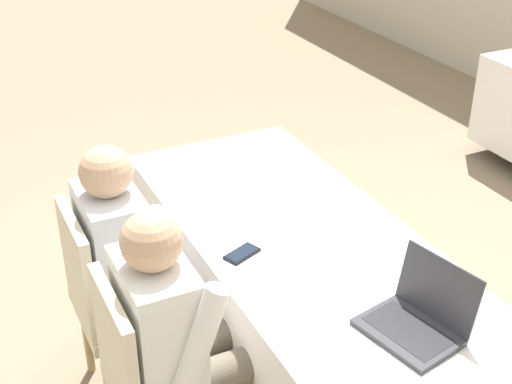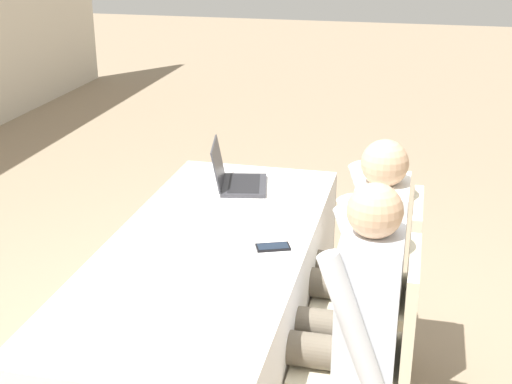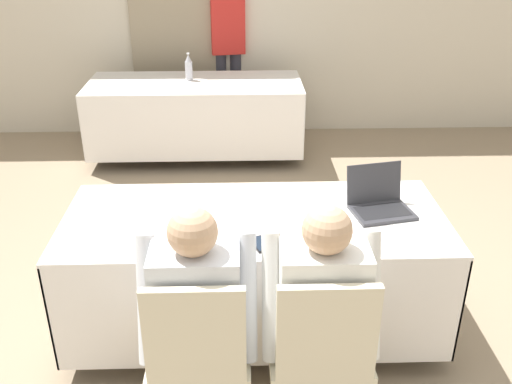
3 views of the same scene
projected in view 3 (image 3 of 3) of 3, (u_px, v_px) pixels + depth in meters
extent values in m
plane|color=gray|center=(255.00, 329.00, 3.30)|extent=(24.00, 24.00, 0.00)
cube|color=beige|center=(245.00, 2.00, 5.73)|extent=(12.00, 0.06, 2.70)
cube|color=gray|center=(171.00, 6.00, 5.67)|extent=(0.86, 0.04, 2.65)
cube|color=white|center=(255.00, 219.00, 2.98)|extent=(2.00, 0.84, 0.02)
cube|color=white|center=(257.00, 317.00, 2.74)|extent=(2.00, 0.01, 0.61)
cube|color=white|center=(253.00, 231.00, 3.48)|extent=(2.00, 0.01, 0.61)
cube|color=white|center=(72.00, 272.00, 3.09)|extent=(0.01, 0.84, 0.61)
cube|color=white|center=(435.00, 266.00, 3.14)|extent=(0.01, 0.84, 0.61)
cylinder|color=#333333|center=(255.00, 321.00, 3.27)|extent=(0.06, 0.06, 0.11)
cube|color=white|center=(195.00, 83.00, 5.32)|extent=(2.00, 0.84, 0.02)
cube|color=white|center=(193.00, 130.00, 5.09)|extent=(2.00, 0.01, 0.61)
cube|color=white|center=(199.00, 102.00, 5.83)|extent=(2.00, 0.01, 0.61)
cube|color=white|center=(92.00, 116.00, 5.43)|extent=(0.01, 0.84, 0.61)
cube|color=white|center=(300.00, 114.00, 5.49)|extent=(0.01, 0.84, 0.61)
cylinder|color=#333333|center=(198.00, 150.00, 5.62)|extent=(0.06, 0.06, 0.11)
cube|color=#333338|center=(382.00, 213.00, 3.00)|extent=(0.35, 0.28, 0.02)
cube|color=black|center=(382.00, 211.00, 2.99)|extent=(0.30, 0.21, 0.00)
cube|color=#333338|center=(374.00, 183.00, 3.06)|extent=(0.31, 0.11, 0.21)
cube|color=black|center=(374.00, 183.00, 3.06)|extent=(0.28, 0.09, 0.18)
cube|color=black|center=(260.00, 244.00, 2.72)|extent=(0.12, 0.16, 0.01)
cube|color=#192333|center=(260.00, 243.00, 2.72)|extent=(0.10, 0.14, 0.00)
cube|color=white|center=(342.00, 208.00, 3.06)|extent=(0.23, 0.31, 0.00)
cube|color=white|center=(419.00, 231.00, 2.85)|extent=(0.29, 0.35, 0.00)
cylinder|color=#B7B7C1|center=(189.00, 71.00, 5.35)|extent=(0.07, 0.07, 0.17)
cone|color=#B7B7C1|center=(188.00, 58.00, 5.30)|extent=(0.06, 0.06, 0.07)
cylinder|color=silver|center=(188.00, 54.00, 5.28)|extent=(0.03, 0.03, 0.01)
cylinder|color=tan|center=(240.00, 360.00, 2.78)|extent=(0.04, 0.04, 0.40)
cylinder|color=tan|center=(168.00, 362.00, 2.77)|extent=(0.04, 0.04, 0.40)
cube|color=beige|center=(200.00, 350.00, 2.52)|extent=(0.44, 0.44, 0.05)
cube|color=beige|center=(195.00, 336.00, 2.23)|extent=(0.40, 0.04, 0.45)
cylinder|color=tan|center=(346.00, 358.00, 2.80)|extent=(0.04, 0.04, 0.40)
cylinder|color=tan|center=(275.00, 360.00, 2.79)|extent=(0.04, 0.04, 0.40)
cube|color=beige|center=(318.00, 348.00, 2.54)|extent=(0.44, 0.44, 0.05)
cube|color=beige|center=(327.00, 334.00, 2.25)|extent=(0.40, 0.04, 0.45)
cylinder|color=#665B4C|center=(221.00, 315.00, 2.60)|extent=(0.13, 0.42, 0.13)
cylinder|color=#665B4C|center=(181.00, 316.00, 2.59)|extent=(0.13, 0.42, 0.13)
cylinder|color=#665B4C|center=(223.00, 338.00, 2.89)|extent=(0.10, 0.10, 0.45)
cylinder|color=#665B4C|center=(188.00, 339.00, 2.88)|extent=(0.10, 0.10, 0.45)
cube|color=silver|center=(197.00, 305.00, 2.35)|extent=(0.36, 0.22, 0.52)
cylinder|color=silver|center=(247.00, 297.00, 2.39)|extent=(0.08, 0.26, 0.54)
cylinder|color=silver|center=(147.00, 299.00, 2.38)|extent=(0.08, 0.26, 0.54)
sphere|color=tan|center=(192.00, 232.00, 2.19)|extent=(0.20, 0.20, 0.20)
cylinder|color=#665B4C|center=(334.00, 313.00, 2.61)|extent=(0.13, 0.42, 0.13)
cylinder|color=#665B4C|center=(295.00, 313.00, 2.61)|extent=(0.13, 0.42, 0.13)
cylinder|color=#665B4C|center=(325.00, 336.00, 2.90)|extent=(0.10, 0.10, 0.45)
cylinder|color=#665B4C|center=(290.00, 337.00, 2.90)|extent=(0.10, 0.10, 0.45)
cube|color=white|center=(322.00, 303.00, 2.36)|extent=(0.36, 0.22, 0.52)
cylinder|color=white|center=(371.00, 295.00, 2.40)|extent=(0.08, 0.26, 0.54)
cylinder|color=white|center=(271.00, 297.00, 2.39)|extent=(0.08, 0.26, 0.54)
sphere|color=tan|center=(327.00, 230.00, 2.21)|extent=(0.20, 0.20, 0.20)
cylinder|color=#33333D|center=(221.00, 93.00, 6.10)|extent=(0.12, 0.12, 0.85)
cylinder|color=#33333D|center=(236.00, 92.00, 6.12)|extent=(0.12, 0.12, 0.85)
cube|color=red|center=(227.00, 26.00, 5.80)|extent=(0.37, 0.25, 0.55)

